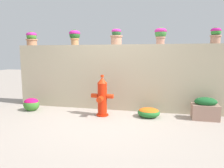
{
  "coord_description": "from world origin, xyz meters",
  "views": [
    {
      "loc": [
        1.07,
        -3.96,
        1.34
      ],
      "look_at": [
        -0.04,
        0.86,
        0.63
      ],
      "focal_mm": 33.82,
      "sensor_mm": 36.0,
      "label": 1
    }
  ],
  "objects_px": {
    "potted_plant_3": "(161,34)",
    "planter_box": "(205,109)",
    "potted_plant_2": "(116,36)",
    "flower_bush_left": "(31,104)",
    "potted_plant_1": "(75,36)",
    "flower_bush_right": "(149,112)",
    "potted_plant_4": "(216,34)",
    "fire_hydrant": "(102,97)",
    "potted_plant_0": "(32,38)"
  },
  "relations": [
    {
      "from": "planter_box",
      "to": "flower_bush_left",
      "type": "bearing_deg",
      "value": -177.48
    },
    {
      "from": "potted_plant_1",
      "to": "flower_bush_right",
      "type": "relative_size",
      "value": 0.81
    },
    {
      "from": "potted_plant_4",
      "to": "fire_hydrant",
      "type": "height_order",
      "value": "potted_plant_4"
    },
    {
      "from": "potted_plant_2",
      "to": "potted_plant_3",
      "type": "bearing_deg",
      "value": 0.03
    },
    {
      "from": "potted_plant_3",
      "to": "flower_bush_left",
      "type": "relative_size",
      "value": 1.02
    },
    {
      "from": "flower_bush_right",
      "to": "planter_box",
      "type": "height_order",
      "value": "planter_box"
    },
    {
      "from": "potted_plant_1",
      "to": "potted_plant_0",
      "type": "bearing_deg",
      "value": -178.9
    },
    {
      "from": "flower_bush_left",
      "to": "potted_plant_3",
      "type": "bearing_deg",
      "value": 13.28
    },
    {
      "from": "potted_plant_1",
      "to": "potted_plant_3",
      "type": "bearing_deg",
      "value": 1.01
    },
    {
      "from": "flower_bush_left",
      "to": "planter_box",
      "type": "distance_m",
      "value": 3.91
    },
    {
      "from": "potted_plant_4",
      "to": "flower_bush_left",
      "type": "bearing_deg",
      "value": -170.76
    },
    {
      "from": "potted_plant_0",
      "to": "potted_plant_4",
      "type": "relative_size",
      "value": 1.03
    },
    {
      "from": "flower_bush_right",
      "to": "fire_hydrant",
      "type": "bearing_deg",
      "value": -172.66
    },
    {
      "from": "potted_plant_0",
      "to": "fire_hydrant",
      "type": "xyz_separation_m",
      "value": [
        2.09,
        -0.67,
        -1.35
      ]
    },
    {
      "from": "potted_plant_1",
      "to": "flower_bush_left",
      "type": "bearing_deg",
      "value": -142.8
    },
    {
      "from": "potted_plant_0",
      "to": "potted_plant_2",
      "type": "bearing_deg",
      "value": 1.51
    },
    {
      "from": "potted_plant_2",
      "to": "potted_plant_3",
      "type": "height_order",
      "value": "potted_plant_2"
    },
    {
      "from": "potted_plant_2",
      "to": "potted_plant_0",
      "type": "bearing_deg",
      "value": -178.49
    },
    {
      "from": "potted_plant_0",
      "to": "potted_plant_4",
      "type": "bearing_deg",
      "value": 0.4
    },
    {
      "from": "flower_bush_right",
      "to": "potted_plant_2",
      "type": "bearing_deg",
      "value": 144.18
    },
    {
      "from": "potted_plant_0",
      "to": "potted_plant_1",
      "type": "relative_size",
      "value": 0.95
    },
    {
      "from": "potted_plant_2",
      "to": "planter_box",
      "type": "distance_m",
      "value": 2.57
    },
    {
      "from": "potted_plant_4",
      "to": "flower_bush_left",
      "type": "xyz_separation_m",
      "value": [
        -4.12,
        -0.67,
        -1.6
      ]
    },
    {
      "from": "flower_bush_left",
      "to": "potted_plant_0",
      "type": "bearing_deg",
      "value": 116.83
    },
    {
      "from": "fire_hydrant",
      "to": "planter_box",
      "type": "relative_size",
      "value": 1.71
    },
    {
      "from": "potted_plant_4",
      "to": "planter_box",
      "type": "relative_size",
      "value": 0.67
    },
    {
      "from": "potted_plant_0",
      "to": "fire_hydrant",
      "type": "relative_size",
      "value": 0.4
    },
    {
      "from": "fire_hydrant",
      "to": "potted_plant_1",
      "type": "bearing_deg",
      "value": 142.09
    },
    {
      "from": "potted_plant_2",
      "to": "potted_plant_3",
      "type": "distance_m",
      "value": 1.03
    },
    {
      "from": "potted_plant_1",
      "to": "potted_plant_2",
      "type": "distance_m",
      "value": 1.05
    },
    {
      "from": "flower_bush_left",
      "to": "fire_hydrant",
      "type": "bearing_deg",
      "value": -1.16
    },
    {
      "from": "potted_plant_2",
      "to": "potted_plant_4",
      "type": "relative_size",
      "value": 1.11
    },
    {
      "from": "potted_plant_1",
      "to": "planter_box",
      "type": "relative_size",
      "value": 0.73
    },
    {
      "from": "potted_plant_1",
      "to": "potted_plant_3",
      "type": "relative_size",
      "value": 0.99
    },
    {
      "from": "potted_plant_4",
      "to": "flower_bush_right",
      "type": "xyz_separation_m",
      "value": [
        -1.35,
        -0.58,
        -1.65
      ]
    },
    {
      "from": "potted_plant_0",
      "to": "planter_box",
      "type": "height_order",
      "value": "potted_plant_0"
    },
    {
      "from": "potted_plant_0",
      "to": "potted_plant_2",
      "type": "xyz_separation_m",
      "value": [
        2.25,
        0.06,
        0.01
      ]
    },
    {
      "from": "potted_plant_1",
      "to": "potted_plant_3",
      "type": "xyz_separation_m",
      "value": [
        2.09,
        0.04,
        0.0
      ]
    },
    {
      "from": "potted_plant_4",
      "to": "fire_hydrant",
      "type": "relative_size",
      "value": 0.39
    },
    {
      "from": "potted_plant_2",
      "to": "flower_bush_right",
      "type": "bearing_deg",
      "value": -35.82
    },
    {
      "from": "potted_plant_3",
      "to": "planter_box",
      "type": "xyz_separation_m",
      "value": [
        0.94,
        -0.53,
        -1.57
      ]
    },
    {
      "from": "flower_bush_left",
      "to": "potted_plant_2",
      "type": "bearing_deg",
      "value": 19.94
    },
    {
      "from": "potted_plant_2",
      "to": "fire_hydrant",
      "type": "height_order",
      "value": "potted_plant_2"
    },
    {
      "from": "potted_plant_2",
      "to": "planter_box",
      "type": "height_order",
      "value": "potted_plant_2"
    },
    {
      "from": "potted_plant_3",
      "to": "flower_bush_right",
      "type": "height_order",
      "value": "potted_plant_3"
    },
    {
      "from": "potted_plant_2",
      "to": "potted_plant_3",
      "type": "relative_size",
      "value": 1.02
    },
    {
      "from": "potted_plant_0",
      "to": "potted_plant_1",
      "type": "bearing_deg",
      "value": 1.1
    },
    {
      "from": "potted_plant_1",
      "to": "flower_bush_left",
      "type": "xyz_separation_m",
      "value": [
        -0.87,
        -0.66,
        -1.63
      ]
    },
    {
      "from": "potted_plant_3",
      "to": "potted_plant_1",
      "type": "bearing_deg",
      "value": -178.99
    },
    {
      "from": "potted_plant_0",
      "to": "flower_bush_left",
      "type": "xyz_separation_m",
      "value": [
        0.32,
        -0.64,
        -1.6
      ]
    }
  ]
}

